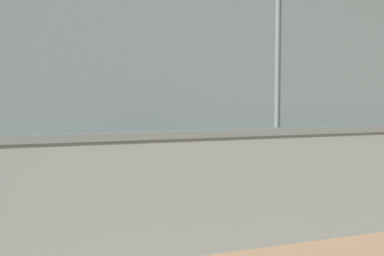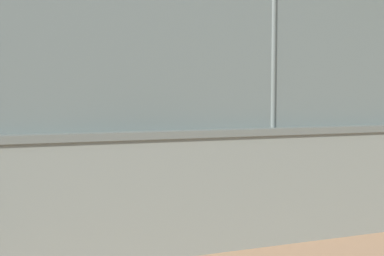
{
  "view_description": "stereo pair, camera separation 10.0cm",
  "coord_description": "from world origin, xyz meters",
  "views": [
    {
      "loc": [
        2.82,
        15.52,
        1.76
      ],
      "look_at": [
        -0.69,
        5.29,
        1.04
      ],
      "focal_mm": 44.53,
      "sensor_mm": 36.0,
      "label": 1
    },
    {
      "loc": [
        2.72,
        15.55,
        1.76
      ],
      "look_at": [
        -0.69,
        5.29,
        1.04
      ],
      "focal_mm": 44.53,
      "sensor_mm": 36.0,
      "label": 2
    }
  ],
  "objects": [
    {
      "name": "perimeter_wall",
      "position": [
        0.01,
        10.44,
        0.7
      ],
      "size": [
        26.54,
        1.49,
        1.39
      ],
      "color": "gray",
      "rests_on": "ground_plane"
    },
    {
      "name": "sports_ball",
      "position": [
        3.51,
        1.93,
        0.06
      ],
      "size": [
        0.13,
        0.13,
        0.13
      ],
      "primitive_type": "sphere",
      "color": "white",
      "rests_on": "ground_plane"
    },
    {
      "name": "player_at_service_line",
      "position": [
        -4.3,
        2.71,
        1.01
      ],
      "size": [
        1.04,
        0.79,
        1.71
      ],
      "color": "#591919",
      "rests_on": "ground_plane"
    },
    {
      "name": "player_baseline_waiting",
      "position": [
        2.28,
        -0.09,
        0.96
      ],
      "size": [
        1.12,
        0.71,
        1.62
      ],
      "color": "#591919",
      "rests_on": "ground_plane"
    },
    {
      "name": "fence_panel_on_wall",
      "position": [
        0.01,
        10.44,
        2.51
      ],
      "size": [
        26.06,
        1.11,
        2.24
      ],
      "color": "slate",
      "rests_on": "perimeter_wall"
    },
    {
      "name": "ground_plane",
      "position": [
        0.0,
        0.0,
        0.0
      ],
      "size": [
        260.0,
        260.0,
        0.0
      ],
      "primitive_type": "plane",
      "color": "tan"
    }
  ]
}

